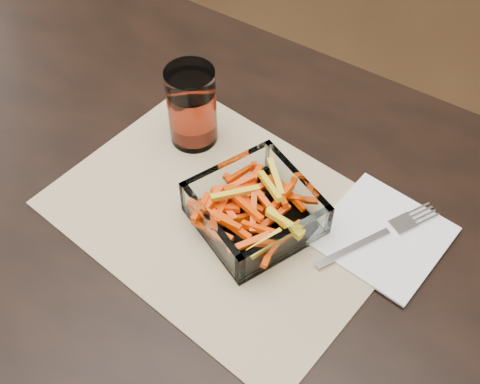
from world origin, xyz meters
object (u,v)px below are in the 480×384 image
(tumbler, at_px, (192,109))
(dining_table, at_px, (143,244))
(glass_bowl, at_px, (255,211))
(fork, at_px, (382,234))

(tumbler, bearing_deg, dining_table, -85.73)
(glass_bowl, xyz_separation_m, fork, (0.16, 0.07, -0.02))
(dining_table, distance_m, glass_bowl, 0.20)
(glass_bowl, height_order, fork, glass_bowl)
(glass_bowl, relative_size, tumbler, 1.52)
(glass_bowl, distance_m, tumbler, 0.19)
(glass_bowl, xyz_separation_m, tumbler, (-0.16, 0.09, 0.04))
(glass_bowl, relative_size, fork, 1.08)
(dining_table, bearing_deg, tumbler, 94.27)
(dining_table, height_order, glass_bowl, glass_bowl)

